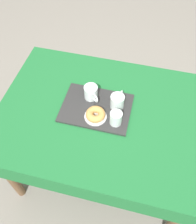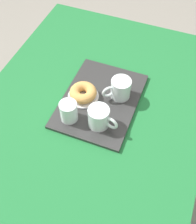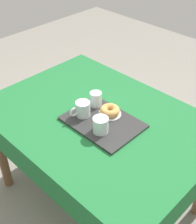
% 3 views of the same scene
% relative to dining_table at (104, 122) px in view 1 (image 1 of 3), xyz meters
% --- Properties ---
extents(ground_plane, '(6.00, 6.00, 0.00)m').
position_rel_dining_table_xyz_m(ground_plane, '(0.00, 0.00, -0.65)').
color(ground_plane, gray).
extents(dining_table, '(1.33, 0.97, 0.74)m').
position_rel_dining_table_xyz_m(dining_table, '(0.00, 0.00, 0.00)').
color(dining_table, '#1E6B33').
rests_on(dining_table, ground).
extents(serving_tray, '(0.43, 0.31, 0.01)m').
position_rel_dining_table_xyz_m(serving_tray, '(-0.06, 0.02, 0.10)').
color(serving_tray, '#2D2D2D').
rests_on(serving_tray, dining_table).
extents(tea_mug_left, '(0.11, 0.11, 0.09)m').
position_rel_dining_table_xyz_m(tea_mug_left, '(-0.11, 0.09, 0.15)').
color(tea_mug_left, silver).
rests_on(tea_mug_left, serving_tray).
extents(tea_mug_right, '(0.09, 0.13, 0.09)m').
position_rel_dining_table_xyz_m(tea_mug_right, '(0.06, 0.06, 0.15)').
color(tea_mug_right, silver).
rests_on(tea_mug_right, serving_tray).
extents(water_glass_near, '(0.07, 0.07, 0.09)m').
position_rel_dining_table_xyz_m(water_glass_near, '(0.08, -0.06, 0.15)').
color(water_glass_near, silver).
rests_on(water_glass_near, serving_tray).
extents(donut_plate_left, '(0.13, 0.13, 0.01)m').
position_rel_dining_table_xyz_m(donut_plate_left, '(-0.04, -0.05, 0.11)').
color(donut_plate_left, silver).
rests_on(donut_plate_left, serving_tray).
extents(sugar_donut_left, '(0.12, 0.12, 0.04)m').
position_rel_dining_table_xyz_m(sugar_donut_left, '(-0.04, -0.05, 0.14)').
color(sugar_donut_left, tan).
rests_on(sugar_donut_left, donut_plate_left).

